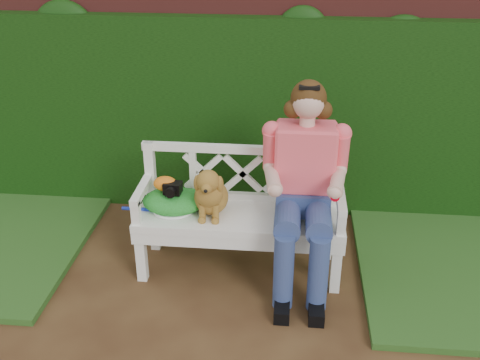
{
  "coord_description": "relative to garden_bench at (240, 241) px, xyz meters",
  "views": [
    {
      "loc": [
        0.54,
        -2.83,
        2.52
      ],
      "look_at": [
        0.19,
        0.69,
        0.75
      ],
      "focal_mm": 42.0,
      "sensor_mm": 36.0,
      "label": 1
    }
  ],
  "objects": [
    {
      "name": "green_bag",
      "position": [
        -0.49,
        0.0,
        0.32
      ],
      "size": [
        0.54,
        0.48,
        0.15
      ],
      "primitive_type": null,
      "rotation": [
        0.0,
        0.0,
        0.34
      ],
      "color": "#1E8B33",
      "rests_on": "garden_bench"
    },
    {
      "name": "ground",
      "position": [
        -0.19,
        -0.69,
        -0.24
      ],
      "size": [
        60.0,
        60.0,
        0.0
      ],
      "primitive_type": "plane",
      "color": "#371F11"
    },
    {
      "name": "dog",
      "position": [
        -0.21,
        -0.03,
        0.44
      ],
      "size": [
        0.38,
        0.43,
        0.4
      ],
      "primitive_type": null,
      "rotation": [
        0.0,
        0.0,
        -0.36
      ],
      "color": "olive",
      "rests_on": "garden_bench"
    },
    {
      "name": "tennis_racket",
      "position": [
        -0.52,
        -0.03,
        0.25
      ],
      "size": [
        0.57,
        0.3,
        0.03
      ],
      "primitive_type": null,
      "rotation": [
        0.0,
        0.0,
        0.14
      ],
      "color": "white",
      "rests_on": "garden_bench"
    },
    {
      "name": "brick_wall",
      "position": [
        -0.19,
        1.21,
        0.86
      ],
      "size": [
        10.0,
        0.3,
        2.2
      ],
      "primitive_type": "cube",
      "color": "maroon",
      "rests_on": "ground"
    },
    {
      "name": "garden_bench",
      "position": [
        0.0,
        0.0,
        0.0
      ],
      "size": [
        1.61,
        0.67,
        0.48
      ],
      "primitive_type": null,
      "rotation": [
        0.0,
        0.0,
        -0.04
      ],
      "color": "white",
      "rests_on": "ground"
    },
    {
      "name": "baseball_glove",
      "position": [
        -0.54,
        0.01,
        0.45
      ],
      "size": [
        0.17,
        0.13,
        0.11
      ],
      "primitive_type": "ellipsoid",
      "rotation": [
        0.0,
        0.0,
        -0.01
      ],
      "color": "orange",
      "rests_on": "green_bag"
    },
    {
      "name": "seated_woman",
      "position": [
        0.45,
        -0.02,
        0.5
      ],
      "size": [
        0.88,
        1.0,
        1.48
      ],
      "primitive_type": null,
      "rotation": [
        0.0,
        0.0,
        0.35
      ],
      "color": "#FF6277",
      "rests_on": "ground"
    },
    {
      "name": "camera_item",
      "position": [
        -0.48,
        -0.02,
        0.44
      ],
      "size": [
        0.13,
        0.1,
        0.08
      ],
      "primitive_type": "cube",
      "rotation": [
        0.0,
        0.0,
        -0.08
      ],
      "color": "black",
      "rests_on": "green_bag"
    },
    {
      "name": "ivy_hedge",
      "position": [
        -0.19,
        0.99,
        0.61
      ],
      "size": [
        10.0,
        0.18,
        1.7
      ],
      "primitive_type": "cube",
      "color": "#18410F",
      "rests_on": "ground"
    }
  ]
}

